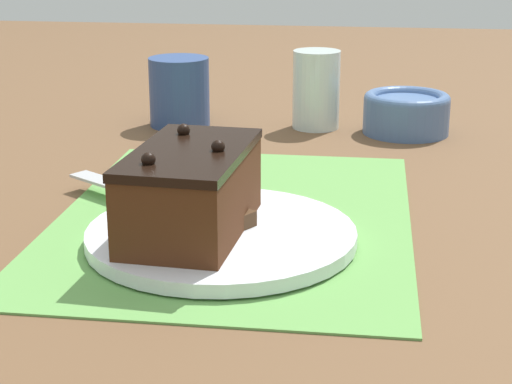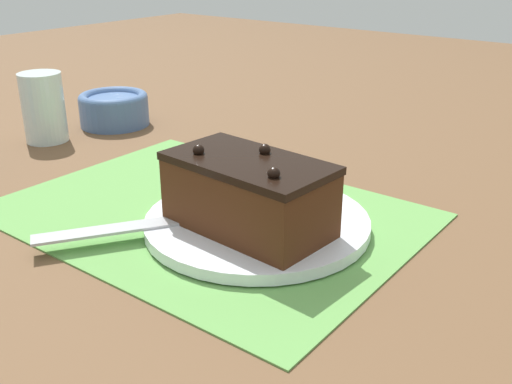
{
  "view_description": "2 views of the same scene",
  "coord_description": "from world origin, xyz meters",
  "px_view_note": "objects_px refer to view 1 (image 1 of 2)",
  "views": [
    {
      "loc": [
        -0.77,
        -0.13,
        0.28
      ],
      "look_at": [
        -0.1,
        -0.04,
        0.06
      ],
      "focal_mm": 60.0,
      "sensor_mm": 36.0,
      "label": 1
    },
    {
      "loc": [
        -0.42,
        0.46,
        0.29
      ],
      "look_at": [
        -0.1,
        0.04,
        0.07
      ],
      "focal_mm": 42.0,
      "sensor_mm": 36.0,
      "label": 2
    }
  ],
  "objects_px": {
    "drinking_glass": "(316,90)",
    "small_bowl": "(406,112)",
    "serving_knife": "(186,204)",
    "chocolate_cake": "(191,190)",
    "cake_plate": "(218,235)",
    "coffee_mug": "(180,91)"
  },
  "relations": [
    {
      "from": "cake_plate",
      "to": "serving_knife",
      "type": "relative_size",
      "value": 1.11
    },
    {
      "from": "cake_plate",
      "to": "chocolate_cake",
      "type": "bearing_deg",
      "value": 110.37
    },
    {
      "from": "chocolate_cake",
      "to": "serving_knife",
      "type": "distance_m",
      "value": 0.07
    },
    {
      "from": "chocolate_cake",
      "to": "coffee_mug",
      "type": "bearing_deg",
      "value": 13.87
    },
    {
      "from": "cake_plate",
      "to": "coffee_mug",
      "type": "height_order",
      "value": "coffee_mug"
    },
    {
      "from": "drinking_glass",
      "to": "serving_knife",
      "type": "bearing_deg",
      "value": 166.79
    },
    {
      "from": "chocolate_cake",
      "to": "cake_plate",
      "type": "bearing_deg",
      "value": -69.63
    },
    {
      "from": "cake_plate",
      "to": "drinking_glass",
      "type": "height_order",
      "value": "drinking_glass"
    },
    {
      "from": "drinking_glass",
      "to": "small_bowl",
      "type": "xyz_separation_m",
      "value": [
        -0.02,
        -0.12,
        -0.02
      ]
    },
    {
      "from": "chocolate_cake",
      "to": "serving_knife",
      "type": "bearing_deg",
      "value": 17.19
    },
    {
      "from": "drinking_glass",
      "to": "small_bowl",
      "type": "height_order",
      "value": "drinking_glass"
    },
    {
      "from": "serving_knife",
      "to": "small_bowl",
      "type": "relative_size",
      "value": 1.9
    },
    {
      "from": "serving_knife",
      "to": "drinking_glass",
      "type": "height_order",
      "value": "drinking_glass"
    },
    {
      "from": "chocolate_cake",
      "to": "small_bowl",
      "type": "bearing_deg",
      "value": -24.12
    },
    {
      "from": "cake_plate",
      "to": "chocolate_cake",
      "type": "height_order",
      "value": "chocolate_cake"
    },
    {
      "from": "cake_plate",
      "to": "drinking_glass",
      "type": "xyz_separation_m",
      "value": [
        0.45,
        -0.06,
        0.04
      ]
    },
    {
      "from": "chocolate_cake",
      "to": "drinking_glass",
      "type": "relative_size",
      "value": 1.64
    },
    {
      "from": "drinking_glass",
      "to": "cake_plate",
      "type": "bearing_deg",
      "value": 173.06
    },
    {
      "from": "serving_knife",
      "to": "drinking_glass",
      "type": "distance_m",
      "value": 0.42
    },
    {
      "from": "drinking_glass",
      "to": "coffee_mug",
      "type": "bearing_deg",
      "value": 93.01
    },
    {
      "from": "serving_knife",
      "to": "chocolate_cake",
      "type": "bearing_deg",
      "value": -129.15
    },
    {
      "from": "chocolate_cake",
      "to": "drinking_glass",
      "type": "xyz_separation_m",
      "value": [
        0.46,
        -0.08,
        -0.0
      ]
    }
  ]
}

